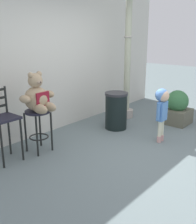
# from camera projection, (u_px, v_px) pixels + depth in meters

# --- Properties ---
(ground_plane) EXTENTS (24.00, 24.00, 0.00)m
(ground_plane) POSITION_uv_depth(u_px,v_px,m) (142.00, 154.00, 4.50)
(ground_plane) COLOR slate
(building_wall) EXTENTS (6.94, 0.30, 3.14)m
(building_wall) POSITION_uv_depth(u_px,v_px,m) (51.00, 51.00, 5.38)
(building_wall) COLOR beige
(building_wall) RESTS_ON ground_plane
(bar_stool_with_teddy) EXTENTS (0.40, 0.40, 0.71)m
(bar_stool_with_teddy) POSITION_uv_depth(u_px,v_px,m) (38.00, 122.00, 4.49)
(bar_stool_with_teddy) COLOR #1E1D2C
(bar_stool_with_teddy) RESTS_ON ground_plane
(teddy_bear) EXTENTS (0.61, 0.55, 0.63)m
(teddy_bear) POSITION_uv_depth(u_px,v_px,m) (38.00, 97.00, 4.35)
(teddy_bear) COLOR tan
(teddy_bear) RESTS_ON bar_stool_with_teddy
(child_walking) EXTENTS (0.31, 0.25, 0.98)m
(child_walking) POSITION_uv_depth(u_px,v_px,m) (162.00, 104.00, 4.83)
(child_walking) COLOR #D09B97
(child_walking) RESTS_ON ground_plane
(trash_bin) EXTENTS (0.47, 0.47, 0.76)m
(trash_bin) POSITION_uv_depth(u_px,v_px,m) (116.00, 111.00, 5.61)
(trash_bin) COLOR black
(trash_bin) RESTS_ON ground_plane
(lamppost) EXTENTS (0.33, 0.33, 3.16)m
(lamppost) POSITION_uv_depth(u_px,v_px,m) (127.00, 62.00, 6.10)
(lamppost) COLOR #AEA59D
(lamppost) RESTS_ON ground_plane
(bar_chair_empty) EXTENTS (0.40, 0.40, 1.13)m
(bar_chair_empty) POSITION_uv_depth(u_px,v_px,m) (3.00, 121.00, 4.12)
(bar_chair_empty) COLOR #1E1D2C
(bar_chair_empty) RESTS_ON ground_plane
(planter_with_shrub) EXTENTS (0.55, 0.55, 0.73)m
(planter_with_shrub) POSITION_uv_depth(u_px,v_px,m) (177.00, 108.00, 5.93)
(planter_with_shrub) COLOR #5B5A4A
(planter_with_shrub) RESTS_ON ground_plane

